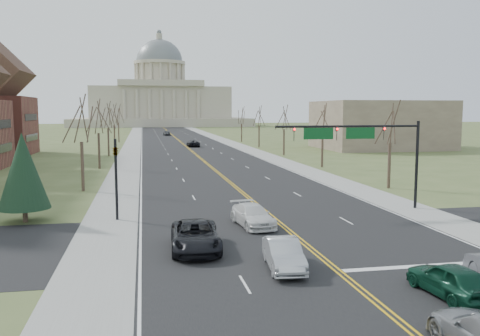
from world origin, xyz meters
name	(u,v)px	position (x,y,z in m)	size (l,w,h in m)	color
ground	(331,266)	(0.00, 0.00, 0.00)	(600.00, 600.00, 0.00)	#48582C
road	(180,141)	(0.00, 110.00, 0.01)	(20.00, 380.00, 0.01)	black
cross_road	(297,237)	(0.00, 6.00, 0.01)	(120.00, 14.00, 0.01)	black
sidewalk_left	(133,142)	(-12.00, 110.00, 0.01)	(4.00, 380.00, 0.03)	gray
sidewalk_right	(224,141)	(12.00, 110.00, 0.01)	(4.00, 380.00, 0.03)	gray
center_line	(180,141)	(0.00, 110.00, 0.01)	(0.42, 380.00, 0.01)	gold
edge_line_left	(142,141)	(-9.80, 110.00, 0.01)	(0.15, 380.00, 0.01)	silver
edge_line_right	(216,141)	(9.80, 110.00, 0.01)	(0.15, 380.00, 0.01)	silver
stop_bar	(429,265)	(5.00, -1.00, 0.01)	(9.50, 0.50, 0.01)	silver
capitol	(160,99)	(0.00, 249.91, 14.20)	(90.00, 60.00, 50.00)	#B4AB96
signal_mast	(360,139)	(7.45, 13.50, 5.76)	(12.12, 0.44, 7.20)	black
signal_left	(116,170)	(-11.50, 13.50, 3.71)	(0.32, 0.36, 6.00)	black
tree_r_0	(391,125)	(15.50, 24.00, 6.55)	(3.74, 3.74, 8.50)	#3A2D22
tree_l_0	(81,122)	(-15.50, 28.00, 6.94)	(3.96, 3.96, 9.00)	#3A2D22
tree_r_1	(323,121)	(15.50, 44.00, 6.55)	(3.74, 3.74, 8.50)	#3A2D22
tree_l_1	(98,119)	(-15.50, 48.00, 6.94)	(3.96, 3.96, 9.00)	#3A2D22
tree_r_2	(284,119)	(15.50, 64.00, 6.55)	(3.74, 3.74, 8.50)	#3A2D22
tree_l_2	(108,117)	(-15.50, 68.00, 6.94)	(3.96, 3.96, 9.00)	#3A2D22
tree_r_3	(259,117)	(15.50, 84.00, 6.55)	(3.74, 3.74, 8.50)	#3A2D22
tree_l_3	(114,116)	(-15.50, 88.00, 6.94)	(3.96, 3.96, 9.00)	#3A2D22
tree_r_4	(242,116)	(15.50, 104.00, 6.55)	(3.74, 3.74, 8.50)	#3A2D22
tree_l_4	(118,115)	(-15.50, 108.00, 6.94)	(3.96, 3.96, 9.00)	#3A2D22
conifer_l	(23,171)	(-18.00, 14.00, 3.74)	(3.64, 3.64, 6.50)	#3A2D22
bldg_right_mass	(380,125)	(40.00, 76.00, 5.00)	(25.00, 20.00, 10.00)	#6C5A4C
car_nb_inner_lead	(450,280)	(3.43, -5.22, 0.78)	(1.80, 4.48, 1.53)	#0B3323
car_sb_inner_lead	(284,254)	(-2.60, -0.09, 0.77)	(1.61, 4.61, 1.52)	#ABAFB4
car_sb_outer_lead	(195,236)	(-6.66, 4.24, 0.84)	(2.75, 5.97, 1.66)	black
car_sb_inner_second	(253,215)	(-2.09, 9.62, 0.76)	(2.09, 5.15, 1.50)	silver
car_far_nb	(193,143)	(1.45, 88.32, 0.75)	(2.45, 5.31, 1.47)	black
car_far_sb	(167,133)	(-1.94, 139.62, 0.82)	(1.92, 4.76, 1.62)	#45484C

